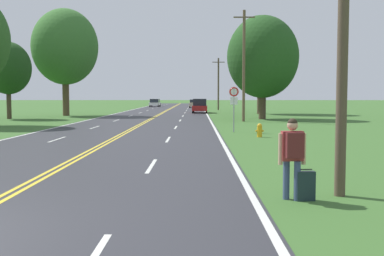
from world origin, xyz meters
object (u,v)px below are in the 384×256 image
at_px(suitcase, 305,186).
at_px(car_white_hatchback_mid_near, 155,103).
at_px(hitchhiker_person, 293,150).
at_px(tree_far_back, 261,51).
at_px(car_red_suv_nearest, 200,105).
at_px(traffic_sign, 234,98).
at_px(tree_right_cluster, 8,68).
at_px(tree_left_verge, 65,47).
at_px(car_champagne_sedan_approaching, 195,104).
at_px(fire_hydrant, 260,130).
at_px(tree_behind_sign, 263,57).

xyz_separation_m(suitcase, car_white_hatchback_mid_near, (-10.17, 81.18, 0.48)).
bearing_deg(hitchhiker_person, tree_far_back, -11.91).
distance_m(hitchhiker_person, suitcase, 0.81).
height_order(hitchhiker_person, car_white_hatchback_mid_near, hitchhiker_person).
bearing_deg(car_red_suv_nearest, traffic_sign, 4.48).
bearing_deg(suitcase, tree_right_cluster, 24.60).
bearing_deg(tree_left_verge, car_champagne_sedan_approaching, 66.85).
bearing_deg(traffic_sign, fire_hydrant, -71.44).
bearing_deg(tree_far_back, hitchhiker_person, -96.72).
height_order(traffic_sign, tree_behind_sign, tree_behind_sign).
height_order(fire_hydrant, tree_far_back, tree_far_back).
distance_m(hitchhiker_person, tree_right_cluster, 40.03).
distance_m(suitcase, fire_hydrant, 15.46).
xyz_separation_m(traffic_sign, tree_right_cluster, (-19.81, 15.97, 2.65)).
bearing_deg(fire_hydrant, car_white_hatchback_mid_near, 99.69).
height_order(tree_right_cluster, car_white_hatchback_mid_near, tree_right_cluster).
distance_m(traffic_sign, car_white_hatchback_mid_near, 63.25).
bearing_deg(tree_right_cluster, traffic_sign, -38.88).
bearing_deg(tree_right_cluster, tree_far_back, 25.87).
bearing_deg(suitcase, traffic_sign, -4.99).
height_order(tree_left_verge, tree_right_cluster, tree_left_verge).
height_order(car_champagne_sedan_approaching, car_white_hatchback_mid_near, car_white_hatchback_mid_near).
distance_m(tree_behind_sign, tree_far_back, 12.51).
height_order(suitcase, fire_hydrant, fire_hydrant).
height_order(tree_left_verge, tree_far_back, tree_far_back).
bearing_deg(tree_left_verge, traffic_sign, -54.55).
distance_m(traffic_sign, car_red_suv_nearest, 31.33).
xyz_separation_m(traffic_sign, tree_left_verge, (-16.36, 22.98, 5.30)).
distance_m(tree_right_cluster, car_white_hatchback_mid_near, 47.62).
relative_size(tree_right_cluster, car_champagne_sedan_approaching, 1.78).
relative_size(tree_left_verge, car_white_hatchback_mid_near, 2.76).
bearing_deg(tree_far_back, traffic_sign, -100.68).
bearing_deg(car_red_suv_nearest, hitchhiker_person, 2.99).
bearing_deg(hitchhiker_person, tree_left_verge, 15.97).
xyz_separation_m(tree_far_back, car_champagne_sedan_approaching, (-7.85, 27.15, -6.68)).
bearing_deg(tree_behind_sign, tree_far_back, 83.37).
bearing_deg(car_white_hatchback_mid_near, fire_hydrant, -167.61).
distance_m(hitchhiker_person, car_red_suv_nearest, 50.02).
xyz_separation_m(suitcase, car_red_suv_nearest, (-1.88, 50.01, 0.61)).
height_order(tree_right_cluster, tree_far_back, tree_far_back).
height_order(suitcase, traffic_sign, traffic_sign).
bearing_deg(tree_behind_sign, tree_right_cluster, 179.69).
bearing_deg(car_red_suv_nearest, suitcase, 3.31).
height_order(traffic_sign, tree_left_verge, tree_left_verge).
relative_size(tree_behind_sign, tree_far_back, 0.83).
distance_m(traffic_sign, car_champagne_sedan_approaching, 55.38).
bearing_deg(hitchhiker_person, fire_hydrant, -10.13).
relative_size(suitcase, fire_hydrant, 0.93).
bearing_deg(tree_behind_sign, tree_left_verge, 160.57).
distance_m(tree_behind_sign, car_white_hatchback_mid_near, 48.88).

